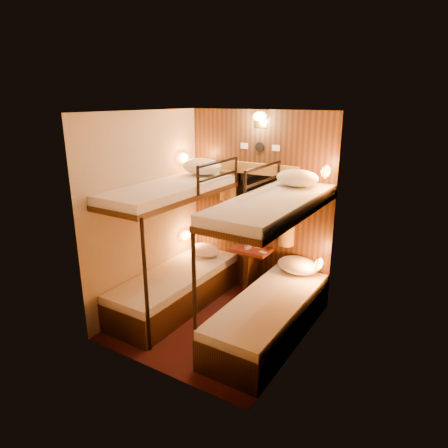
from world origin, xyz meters
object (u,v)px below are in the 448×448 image
Objects in this scene: bunk_right at (270,290)px; bottle_left at (247,243)px; table at (251,265)px; bottle_right at (249,241)px; bunk_left at (175,265)px.

bottle_left is at bearing 133.59° from bunk_right.
table is 0.33m from bottle_right.
bottle_left is 0.06m from bottle_right.
bottle_right is at bearing 83.96° from bottle_left.
table is 0.34m from bottle_left.
bottle_right is (-0.03, -0.01, 0.33)m from table.
table is at bearing 129.67° from bunk_right.
bunk_left is at bearing 180.00° from bunk_right.
bunk_right is 8.83× the size of bottle_left.
bottle_right is at bearing 131.17° from bunk_right.
bunk_left is at bearing -128.86° from bottle_right.
bunk_left reaches higher than table.
bottle_right reaches higher than bottle_left.
bottle_right is (0.01, 0.06, 0.00)m from bottle_left.
table is at bearing 50.33° from bunk_left.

